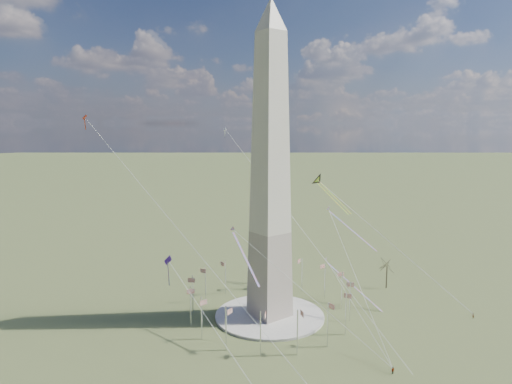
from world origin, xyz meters
TOP-DOWN VIEW (x-y plane):
  - ground at (0.00, 0.00)m, footprint 2000.00×2000.00m
  - plaza at (0.00, 0.00)m, footprint 36.00×36.00m
  - washington_monument at (0.00, 0.00)m, footprint 15.56×15.56m
  - flagpole_ring at (-0.00, -0.00)m, footprint 54.40×54.40m
  - tree_near at (52.73, -7.25)m, footprint 7.46×7.46m
  - person_east at (51.93, -41.93)m, footprint 0.74×0.56m
  - person_centre at (2.65, -46.24)m, footprint 1.17×0.64m
  - kite_delta_black at (38.26, 15.56)m, footprint 6.69×17.73m
  - kite_diamond_purple at (-33.89, 4.74)m, footprint 1.96×3.04m
  - kite_streamer_left at (24.00, -10.63)m, footprint 5.54×18.34m
  - kite_streamer_mid at (-15.08, -5.15)m, footprint 5.18×18.99m
  - kite_streamer_right at (29.06, -6.87)m, footprint 7.74×23.41m
  - kite_small_red at (-45.44, 35.70)m, footprint 1.29×2.09m
  - kite_small_white at (11.55, 42.63)m, footprint 1.25×1.88m

SIDE VIEW (x-z plane):
  - ground at x=0.00m, z-range 0.00..0.00m
  - plaza at x=0.00m, z-range 0.00..0.80m
  - person_east at x=51.93m, z-range 0.00..1.84m
  - person_centre at x=2.65m, z-range 0.00..1.89m
  - flagpole_ring at x=0.00m, z-range 0.77..13.77m
  - kite_streamer_right at x=29.06m, z-range 0.83..17.25m
  - tree_near at x=52.73m, z-range 2.78..15.83m
  - kite_diamond_purple at x=-33.89m, z-range 18.92..28.20m
  - kite_streamer_mid at x=-15.08m, z-range 20.17..33.35m
  - kite_streamer_left at x=24.00m, z-range 23.49..36.27m
  - kite_delta_black at x=38.26m, z-range 32.97..47.54m
  - washington_monument at x=0.00m, z-range -2.05..97.95m
  - kite_small_white at x=11.55m, z-range 58.77..62.84m
  - kite_small_red at x=-45.44m, z-range 62.41..67.18m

